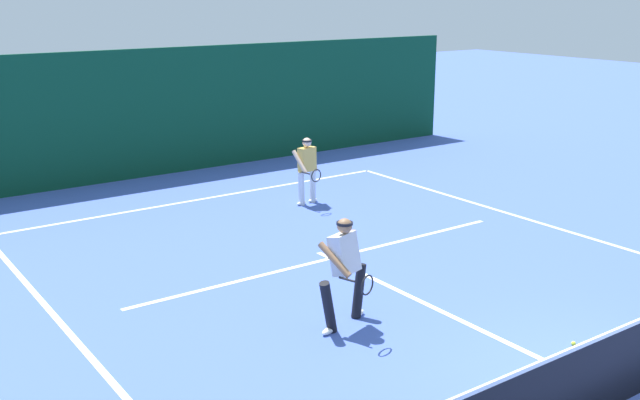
% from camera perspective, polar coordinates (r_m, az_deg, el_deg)
% --- Properties ---
extents(ground_plane, '(80.00, 80.00, 0.00)m').
position_cam_1_polar(ground_plane, '(9.98, 22.30, -13.91)').
color(ground_plane, '#4560BD').
extents(court_line_baseline_far, '(9.78, 0.10, 0.01)m').
position_cam_1_polar(court_line_baseline_far, '(17.84, -8.74, 0.12)').
color(court_line_baseline_far, white).
rests_on(court_line_baseline_far, ground_plane).
extents(court_line_service, '(7.97, 0.10, 0.01)m').
position_cam_1_polar(court_line_service, '(13.73, 0.82, -4.47)').
color(court_line_service, white).
rests_on(court_line_service, ground_plane).
extents(court_line_centre, '(0.10, 6.40, 0.01)m').
position_cam_1_polar(court_line_centre, '(11.74, 9.03, -8.28)').
color(court_line_centre, white).
rests_on(court_line_centre, ground_plane).
extents(tennis_net, '(10.72, 0.09, 1.12)m').
position_cam_1_polar(tennis_net, '(9.74, 22.62, -11.18)').
color(tennis_net, '#1E4723').
rests_on(tennis_net, ground_plane).
extents(player_near, '(1.06, 0.93, 1.64)m').
position_cam_1_polar(player_near, '(10.77, 1.89, -5.16)').
color(player_near, black).
rests_on(player_near, ground_plane).
extents(player_far, '(0.65, 0.86, 1.54)m').
position_cam_1_polar(player_far, '(17.00, -0.98, 2.45)').
color(player_far, silver).
rests_on(player_far, ground_plane).
extents(tennis_ball, '(0.07, 0.07, 0.07)m').
position_cam_1_polar(tennis_ball, '(11.07, 18.78, -10.33)').
color(tennis_ball, '#D1E033').
rests_on(tennis_ball, ground_plane).
extents(back_fence_windscreen, '(20.09, 0.12, 3.32)m').
position_cam_1_polar(back_fence_windscreen, '(20.07, -12.68, 6.50)').
color(back_fence_windscreen, '#0C3E27').
rests_on(back_fence_windscreen, ground_plane).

